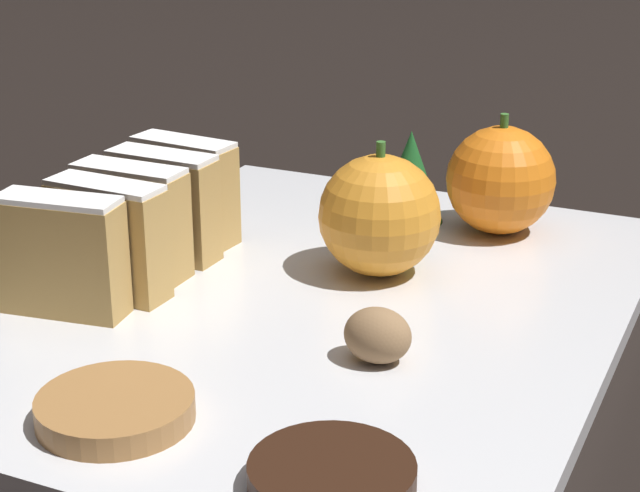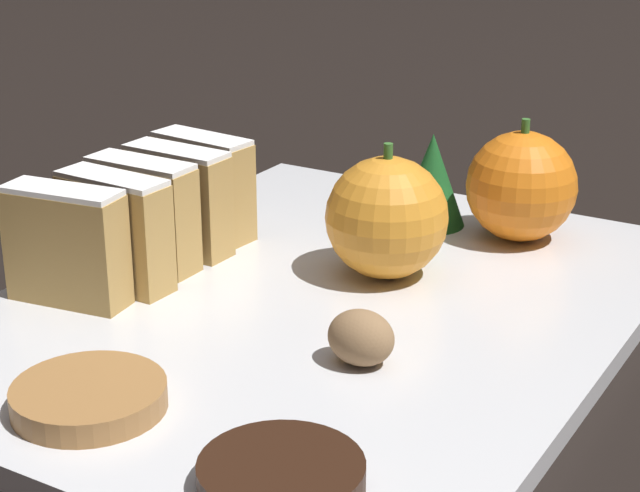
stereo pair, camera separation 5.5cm
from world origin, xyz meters
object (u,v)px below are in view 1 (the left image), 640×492
Objects in this scene: chocolate_cookie at (332,477)px; walnut at (378,335)px; orange_near at (379,215)px; orange_far at (501,180)px.

walnut is at bearing 102.66° from chocolate_cookie.
walnut is at bearing -68.60° from orange_near.
chocolate_cookie is (0.06, -0.21, -0.03)m from orange_near.
orange_near reaches higher than chocolate_cookie.
chocolate_cookie is (0.02, -0.10, -0.01)m from walnut.
orange_near is 2.36× the size of walnut.
orange_far is 0.19m from walnut.
orange_near is at bearing 111.40° from walnut.
orange_near is 0.11m from walnut.
orange_far reaches higher than chocolate_cookie.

